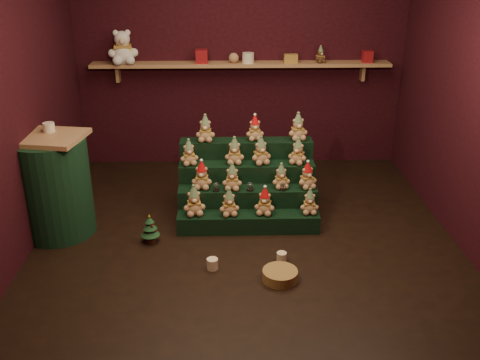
{
  "coord_description": "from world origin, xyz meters",
  "views": [
    {
      "loc": [
        -0.17,
        -4.58,
        2.58
      ],
      "look_at": [
        -0.05,
        0.25,
        0.48
      ],
      "focal_mm": 40.0,
      "sensor_mm": 36.0,
      "label": 1
    }
  ],
  "objects_px": {
    "mini_christmas_tree": "(150,229)",
    "mug_right": "(282,257)",
    "snow_globe_a": "(216,187)",
    "mug_left": "(212,264)",
    "snow_globe_b": "(250,186)",
    "brown_bear": "(320,54)",
    "side_table": "(54,186)",
    "riser_tier_front": "(248,222)",
    "snow_globe_c": "(283,187)",
    "white_bear": "(122,43)",
    "wicker_basket": "(280,275)"
  },
  "relations": [
    {
      "from": "snow_globe_b",
      "to": "snow_globe_c",
      "type": "height_order",
      "value": "snow_globe_b"
    },
    {
      "from": "snow_globe_a",
      "to": "snow_globe_b",
      "type": "distance_m",
      "value": 0.34
    },
    {
      "from": "snow_globe_a",
      "to": "mug_left",
      "type": "xyz_separation_m",
      "value": [
        -0.02,
        -0.85,
        -0.36
      ]
    },
    {
      "from": "snow_globe_c",
      "to": "white_bear",
      "type": "xyz_separation_m",
      "value": [
        -1.77,
        1.58,
        1.17
      ]
    },
    {
      "from": "riser_tier_front",
      "to": "brown_bear",
      "type": "distance_m",
      "value": 2.38
    },
    {
      "from": "mug_right",
      "to": "wicker_basket",
      "type": "distance_m",
      "value": 0.3
    },
    {
      "from": "snow_globe_a",
      "to": "snow_globe_b",
      "type": "height_order",
      "value": "snow_globe_a"
    },
    {
      "from": "snow_globe_c",
      "to": "brown_bear",
      "type": "height_order",
      "value": "brown_bear"
    },
    {
      "from": "wicker_basket",
      "to": "brown_bear",
      "type": "xyz_separation_m",
      "value": [
        0.69,
        2.62,
        1.37
      ]
    },
    {
      "from": "mug_left",
      "to": "brown_bear",
      "type": "relative_size",
      "value": 0.51
    },
    {
      "from": "snow_globe_b",
      "to": "snow_globe_c",
      "type": "relative_size",
      "value": 1.15
    },
    {
      "from": "white_bear",
      "to": "mini_christmas_tree",
      "type": "bearing_deg",
      "value": -85.94
    },
    {
      "from": "snow_globe_b",
      "to": "riser_tier_front",
      "type": "bearing_deg",
      "value": -97.81
    },
    {
      "from": "wicker_basket",
      "to": "riser_tier_front",
      "type": "bearing_deg",
      "value": 105.01
    },
    {
      "from": "snow_globe_a",
      "to": "snow_globe_b",
      "type": "xyz_separation_m",
      "value": [
        0.34,
        0.0,
        -0.0
      ]
    },
    {
      "from": "snow_globe_c",
      "to": "mug_left",
      "type": "xyz_separation_m",
      "value": [
        -0.69,
        -0.85,
        -0.35
      ]
    },
    {
      "from": "riser_tier_front",
      "to": "brown_bear",
      "type": "height_order",
      "value": "brown_bear"
    },
    {
      "from": "mini_christmas_tree",
      "to": "brown_bear",
      "type": "bearing_deg",
      "value": 46.42
    },
    {
      "from": "brown_bear",
      "to": "snow_globe_a",
      "type": "bearing_deg",
      "value": -151.53
    },
    {
      "from": "riser_tier_front",
      "to": "mug_left",
      "type": "distance_m",
      "value": 0.77
    },
    {
      "from": "side_table",
      "to": "mug_left",
      "type": "xyz_separation_m",
      "value": [
        1.52,
        -0.71,
        -0.45
      ]
    },
    {
      "from": "snow_globe_b",
      "to": "wicker_basket",
      "type": "distance_m",
      "value": 1.12
    },
    {
      "from": "side_table",
      "to": "white_bear",
      "type": "relative_size",
      "value": 2.04
    },
    {
      "from": "mug_right",
      "to": "brown_bear",
      "type": "height_order",
      "value": "brown_bear"
    },
    {
      "from": "mini_christmas_tree",
      "to": "mug_right",
      "type": "height_order",
      "value": "mini_christmas_tree"
    },
    {
      "from": "side_table",
      "to": "wicker_basket",
      "type": "bearing_deg",
      "value": -13.26
    },
    {
      "from": "wicker_basket",
      "to": "white_bear",
      "type": "xyz_separation_m",
      "value": [
        -1.66,
        2.62,
        1.52
      ]
    },
    {
      "from": "riser_tier_front",
      "to": "snow_globe_c",
      "type": "distance_m",
      "value": 0.49
    },
    {
      "from": "riser_tier_front",
      "to": "wicker_basket",
      "type": "bearing_deg",
      "value": -74.99
    },
    {
      "from": "side_table",
      "to": "mini_christmas_tree",
      "type": "relative_size",
      "value": 3.34
    },
    {
      "from": "mini_christmas_tree",
      "to": "wicker_basket",
      "type": "distance_m",
      "value": 1.35
    },
    {
      "from": "riser_tier_front",
      "to": "snow_globe_b",
      "type": "bearing_deg",
      "value": 82.19
    },
    {
      "from": "snow_globe_b",
      "to": "brown_bear",
      "type": "bearing_deg",
      "value": 60.37
    },
    {
      "from": "side_table",
      "to": "brown_bear",
      "type": "xyz_separation_m",
      "value": [
        2.79,
        1.72,
        0.92
      ]
    },
    {
      "from": "mug_left",
      "to": "mug_right",
      "type": "bearing_deg",
      "value": 9.79
    },
    {
      "from": "side_table",
      "to": "wicker_basket",
      "type": "height_order",
      "value": "side_table"
    },
    {
      "from": "snow_globe_b",
      "to": "mini_christmas_tree",
      "type": "relative_size",
      "value": 0.3
    },
    {
      "from": "mug_left",
      "to": "riser_tier_front",
      "type": "bearing_deg",
      "value": 63.84
    },
    {
      "from": "snow_globe_a",
      "to": "mug_right",
      "type": "distance_m",
      "value": 1.02
    },
    {
      "from": "snow_globe_a",
      "to": "mug_right",
      "type": "xyz_separation_m",
      "value": [
        0.59,
        -0.75,
        -0.36
      ]
    },
    {
      "from": "snow_globe_b",
      "to": "brown_bear",
      "type": "height_order",
      "value": "brown_bear"
    },
    {
      "from": "mug_left",
      "to": "wicker_basket",
      "type": "xyz_separation_m",
      "value": [
        0.57,
        -0.19,
        -0.0
      ]
    },
    {
      "from": "side_table",
      "to": "mug_right",
      "type": "bearing_deg",
      "value": -5.91
    },
    {
      "from": "snow_globe_c",
      "to": "mug_right",
      "type": "xyz_separation_m",
      "value": [
        -0.07,
        -0.75,
        -0.36
      ]
    },
    {
      "from": "mug_right",
      "to": "white_bear",
      "type": "bearing_deg",
      "value": 126.17
    },
    {
      "from": "mug_left",
      "to": "brown_bear",
      "type": "xyz_separation_m",
      "value": [
        1.26,
        2.43,
        1.37
      ]
    },
    {
      "from": "brown_bear",
      "to": "wicker_basket",
      "type": "bearing_deg",
      "value": -128.13
    },
    {
      "from": "snow_globe_a",
      "to": "wicker_basket",
      "type": "distance_m",
      "value": 1.23
    },
    {
      "from": "mini_christmas_tree",
      "to": "white_bear",
      "type": "height_order",
      "value": "white_bear"
    },
    {
      "from": "white_bear",
      "to": "wicker_basket",
      "type": "bearing_deg",
      "value": -67.54
    }
  ]
}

